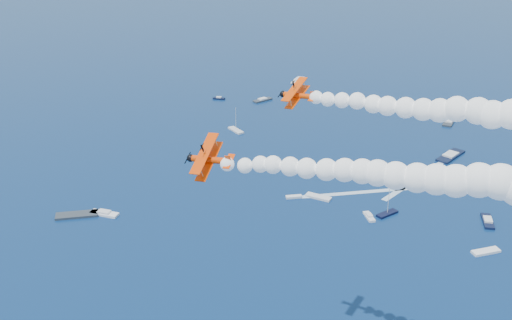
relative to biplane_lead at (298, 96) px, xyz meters
The scene contains 5 objects.
biplane_lead is the anchor object (origin of this frame).
biplane_trail 19.70m from the biplane_lead, 110.91° to the right, with size 7.82×8.77×5.28m, color #FF4005, non-canonical shape.
smoke_trail_trail 29.95m from the biplane_lead, 23.76° to the right, with size 68.21×16.36×11.86m, color white, non-canonical shape.
spectator_boats 117.18m from the biplane_lead, 93.32° to the left, with size 225.98×188.57×0.70m.
boat_wakes 104.04m from the biplane_lead, 95.74° to the left, with size 32.81×48.83×0.04m.
Camera 1 is at (45.73, -68.87, 90.18)m, focal length 43.33 mm.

